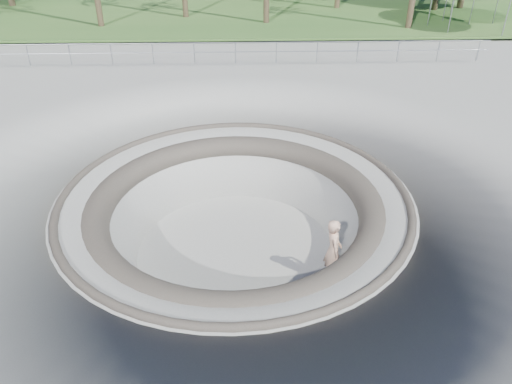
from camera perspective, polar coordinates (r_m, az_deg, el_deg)
ground at (r=14.49m, az=-2.45°, el=-0.55°), size 180.00×180.00×0.00m
skate_bowl at (r=15.55m, az=-2.30°, el=-6.24°), size 14.00×14.00×4.10m
distant_hills at (r=71.04m, az=1.13°, el=19.96°), size 103.20×45.00×28.60m
safety_railing at (r=25.24m, az=-2.37°, el=15.64°), size 25.00×0.06×1.03m
skateboard at (r=14.61m, az=8.49°, el=-9.61°), size 0.85×0.24×0.09m
skater at (r=13.98m, az=8.81°, el=-6.56°), size 0.49×0.73×1.95m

